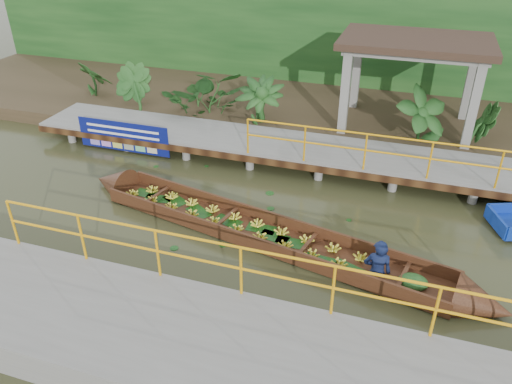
% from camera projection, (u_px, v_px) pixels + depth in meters
% --- Properties ---
extents(ground, '(80.00, 80.00, 0.00)m').
position_uv_depth(ground, '(253.00, 224.00, 11.88)').
color(ground, '#2D2F17').
rests_on(ground, ground).
extents(land_strip, '(30.00, 8.00, 0.45)m').
position_uv_depth(land_strip, '(319.00, 108.00, 17.92)').
color(land_strip, '#342A1A').
rests_on(land_strip, ground).
extents(far_dock, '(16.00, 2.06, 1.66)m').
position_uv_depth(far_dock, '(291.00, 148.00, 14.45)').
color(far_dock, slate).
rests_on(far_dock, ground).
extents(near_dock, '(18.00, 2.40, 1.73)m').
position_uv_depth(near_dock, '(229.00, 358.00, 8.01)').
color(near_dock, slate).
rests_on(near_dock, ground).
extents(pavilion, '(4.40, 3.00, 3.00)m').
position_uv_depth(pavilion, '(415.00, 51.00, 14.83)').
color(pavilion, slate).
rests_on(pavilion, ground).
extents(foliage_backdrop, '(30.00, 0.80, 4.00)m').
position_uv_depth(foliage_backdrop, '(335.00, 42.00, 19.08)').
color(foliage_backdrop, '#123914').
rests_on(foliage_backdrop, ground).
extents(vendor_boat, '(10.36, 3.14, 2.03)m').
position_uv_depth(vendor_boat, '(274.00, 234.00, 11.16)').
color(vendor_boat, '#321A0D').
rests_on(vendor_boat, ground).
extents(blue_banner, '(2.99, 0.04, 0.94)m').
position_uv_depth(blue_banner, '(123.00, 137.00, 14.96)').
color(blue_banner, navy).
rests_on(blue_banner, ground).
extents(tropical_plants, '(14.05, 1.05, 1.31)m').
position_uv_depth(tropical_plants, '(253.00, 100.00, 16.15)').
color(tropical_plants, '#123914').
rests_on(tropical_plants, ground).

